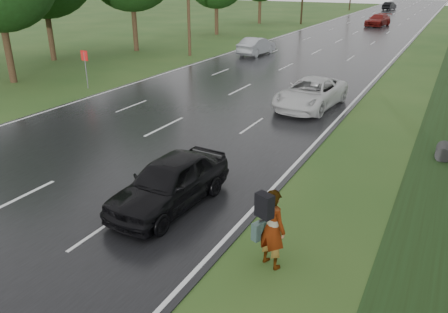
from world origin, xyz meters
TOP-DOWN VIEW (x-y plane):
  - ground at (0.00, 0.00)m, footprint 220.00×220.00m
  - road at (0.00, 45.00)m, footprint 14.00×180.00m
  - edge_stripe_east at (6.75, 45.00)m, footprint 0.12×180.00m
  - edge_stripe_west at (-6.75, 45.00)m, footprint 0.12×180.00m
  - center_line at (0.00, 45.00)m, footprint 0.12×180.00m
  - road_sign at (-8.50, 12.00)m, footprint 0.50×0.06m
  - pedestrian at (8.17, 0.71)m, footprint 0.98×1.02m
  - white_pickup at (4.94, 14.21)m, footprint 2.95×5.56m
  - dark_sedan at (4.43, 2.00)m, footprint 2.07×4.58m
  - silver_sedan at (-4.22, 27.98)m, footprint 1.89×4.60m
  - far_car_red at (1.00, 57.06)m, footprint 3.07×5.65m
  - far_car_dark at (-2.29, 89.27)m, footprint 2.22×4.73m

SIDE VIEW (x-z plane):
  - ground at x=0.00m, z-range 0.00..0.00m
  - road at x=0.00m, z-range 0.00..0.04m
  - edge_stripe_east at x=6.75m, z-range 0.04..0.05m
  - edge_stripe_west at x=-6.75m, z-range 0.04..0.05m
  - center_line at x=0.00m, z-range 0.04..0.05m
  - silver_sedan at x=-4.22m, z-range 0.04..1.52m
  - white_pickup at x=4.94m, z-range 0.04..1.53m
  - far_car_dark at x=-2.29m, z-range 0.04..1.54m
  - dark_sedan at x=4.43m, z-range 0.04..1.57m
  - far_car_red at x=1.00m, z-range 0.04..1.60m
  - pedestrian at x=8.17m, z-range 0.03..2.05m
  - road_sign at x=-8.50m, z-range 0.49..2.79m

